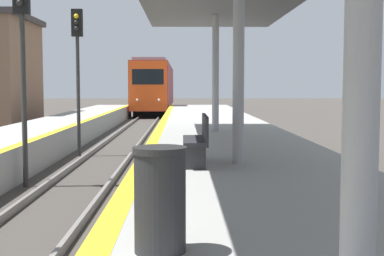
# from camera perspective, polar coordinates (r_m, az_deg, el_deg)

# --- Properties ---
(train) EXTENTS (2.79, 23.31, 4.43)m
(train) POSITION_cam_1_polar(r_m,az_deg,el_deg) (49.54, -3.87, 4.38)
(train) COLOR black
(train) RESTS_ON ground
(signal_mid) EXTENTS (0.36, 0.31, 4.91)m
(signal_mid) POSITION_cam_1_polar(r_m,az_deg,el_deg) (13.08, -17.65, 8.85)
(signal_mid) COLOR #2D2D2D
(signal_mid) RESTS_ON ground
(signal_far) EXTENTS (0.36, 0.31, 4.91)m
(signal_far) POSITION_cam_1_polar(r_m,az_deg,el_deg) (18.35, -12.11, 7.66)
(signal_far) COLOR #2D2D2D
(signal_far) RESTS_ON ground
(trash_bin) EXTENTS (0.48, 0.48, 0.93)m
(trash_bin) POSITION_cam_1_polar(r_m,az_deg,el_deg) (4.73, -3.44, -7.60)
(trash_bin) COLOR #262628
(trash_bin) RESTS_ON platform_right
(bench) EXTENTS (0.44, 1.55, 0.92)m
(bench) POSITION_cam_1_polar(r_m,az_deg,el_deg) (9.93, 0.69, -1.13)
(bench) COLOR #28282D
(bench) RESTS_ON platform_right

